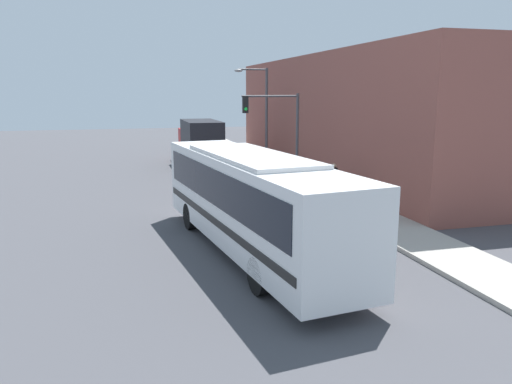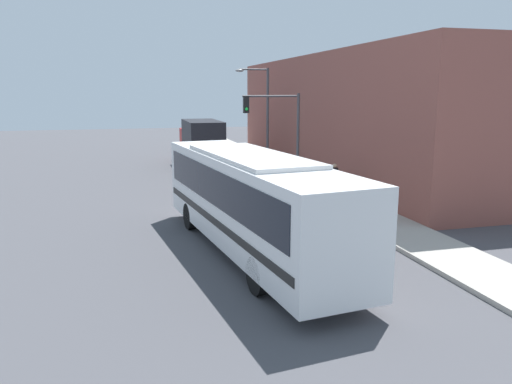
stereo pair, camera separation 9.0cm
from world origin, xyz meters
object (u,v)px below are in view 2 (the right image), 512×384
Objects in this scene: delivery_truck at (201,141)px; pedestrian_near_corner at (334,180)px; fire_hydrant at (336,197)px; traffic_light_pole at (279,122)px; street_lamp at (263,109)px; city_bus at (250,196)px; parking_meter at (312,174)px.

pedestrian_near_corner is (4.48, -13.64, -0.76)m from delivery_truck.
fire_hydrant is at bearing -110.91° from pedestrian_near_corner.
delivery_truck is 4.43× the size of pedestrian_near_corner.
fire_hydrant is at bearing -80.04° from traffic_light_pole.
street_lamp is at bearing 93.21° from pedestrian_near_corner.
city_bus reaches higher than parking_meter.
city_bus reaches higher than pedestrian_near_corner.
street_lamp is at bearing 81.70° from traffic_light_pole.
traffic_light_pole is at bearing -72.62° from delivery_truck.
traffic_light_pole is 3.81m from parking_meter.
traffic_light_pole is 5.25m from pedestrian_near_corner.
parking_meter reaches higher than fire_hydrant.
parking_meter is 0.81× the size of pedestrian_near_corner.
parking_meter is at bearing -71.87° from delivery_truck.
delivery_truck is at bearing 108.13° from parking_meter.
fire_hydrant is (5.47, 5.46, -1.43)m from city_bus.
delivery_truck is 5.49× the size of parking_meter.
traffic_light_pole reaches higher than delivery_truck.
delivery_truck is at bearing 78.38° from city_bus.
street_lamp is at bearing -36.77° from delivery_truck.
street_lamp is at bearing 65.60° from city_bus.
street_lamp reaches higher than delivery_truck.
fire_hydrant is 0.14× the size of traffic_light_pole.
parking_meter is at bearing 49.97° from city_bus.
pedestrian_near_corner is (0.60, -10.75, -3.12)m from street_lamp.
parking_meter is (5.47, 8.52, -0.86)m from city_bus.
city_bus is 10.16m from parking_meter.
fire_hydrant is 12.70m from street_lamp.
traffic_light_pole is 2.97× the size of pedestrian_near_corner.
delivery_truck reaches higher than pedestrian_near_corner.
city_bus is 9.19m from pedestrian_near_corner.
street_lamp is 11.21m from pedestrian_near_corner.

